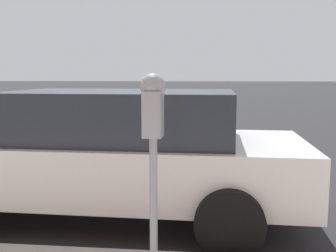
# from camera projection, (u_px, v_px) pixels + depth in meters

# --- Properties ---
(ground_plane) EXTENTS (220.00, 220.00, 0.00)m
(ground_plane) POSITION_uv_depth(u_px,v_px,m) (126.00, 190.00, 5.66)
(ground_plane) COLOR #2B2B2D
(parking_meter) EXTENTS (0.21, 0.19, 1.52)m
(parking_meter) POSITION_uv_depth(u_px,v_px,m) (153.00, 122.00, 2.90)
(parking_meter) COLOR gray
(parking_meter) RESTS_ON sidewalk
(car_white) EXTENTS (2.06, 4.49, 1.46)m
(car_white) POSITION_uv_depth(u_px,v_px,m) (111.00, 151.00, 4.52)
(car_white) COLOR silver
(car_white) RESTS_ON ground_plane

